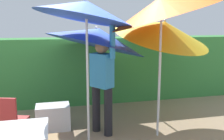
{
  "coord_description": "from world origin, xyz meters",
  "views": [
    {
      "loc": [
        -0.97,
        -3.76,
        1.89
      ],
      "look_at": [
        0.0,
        0.3,
        1.1
      ],
      "focal_mm": 41.0,
      "sensor_mm": 36.0,
      "label": 1
    }
  ],
  "objects_px": {
    "umbrella_orange": "(97,37)",
    "chair_plastic": "(6,121)",
    "umbrella_rainbow": "(86,10)",
    "umbrella_navy": "(162,7)",
    "cooler_box": "(53,117)",
    "umbrella_yellow": "(163,30)",
    "person_vendor": "(102,80)",
    "folding_table": "(10,139)"
  },
  "relations": [
    {
      "from": "folding_table",
      "to": "umbrella_rainbow",
      "type": "bearing_deg",
      "value": 45.57
    },
    {
      "from": "person_vendor",
      "to": "chair_plastic",
      "type": "xyz_separation_m",
      "value": [
        -1.46,
        -0.4,
        -0.42
      ]
    },
    {
      "from": "umbrella_orange",
      "to": "person_vendor",
      "type": "bearing_deg",
      "value": -94.19
    },
    {
      "from": "umbrella_navy",
      "to": "chair_plastic",
      "type": "distance_m",
      "value": 2.83
    },
    {
      "from": "umbrella_orange",
      "to": "chair_plastic",
      "type": "distance_m",
      "value": 2.13
    },
    {
      "from": "umbrella_orange",
      "to": "folding_table",
      "type": "distance_m",
      "value": 2.56
    },
    {
      "from": "chair_plastic",
      "to": "folding_table",
      "type": "height_order",
      "value": "chair_plastic"
    },
    {
      "from": "umbrella_navy",
      "to": "person_vendor",
      "type": "xyz_separation_m",
      "value": [
        -0.88,
        0.35,
        -1.18
      ]
    },
    {
      "from": "umbrella_rainbow",
      "to": "umbrella_yellow",
      "type": "height_order",
      "value": "umbrella_rainbow"
    },
    {
      "from": "umbrella_orange",
      "to": "umbrella_navy",
      "type": "distance_m",
      "value": 1.38
    },
    {
      "from": "umbrella_orange",
      "to": "umbrella_yellow",
      "type": "relative_size",
      "value": 0.93
    },
    {
      "from": "umbrella_yellow",
      "to": "umbrella_navy",
      "type": "height_order",
      "value": "umbrella_navy"
    },
    {
      "from": "umbrella_yellow",
      "to": "umbrella_navy",
      "type": "xyz_separation_m",
      "value": [
        -0.38,
        -0.78,
        0.37
      ]
    },
    {
      "from": "umbrella_yellow",
      "to": "person_vendor",
      "type": "distance_m",
      "value": 1.55
    },
    {
      "from": "cooler_box",
      "to": "umbrella_rainbow",
      "type": "bearing_deg",
      "value": -54.6
    },
    {
      "from": "chair_plastic",
      "to": "folding_table",
      "type": "bearing_deg",
      "value": -78.8
    },
    {
      "from": "umbrella_rainbow",
      "to": "umbrella_yellow",
      "type": "relative_size",
      "value": 1.05
    },
    {
      "from": "chair_plastic",
      "to": "umbrella_orange",
      "type": "bearing_deg",
      "value": 34.6
    },
    {
      "from": "umbrella_yellow",
      "to": "cooler_box",
      "type": "xyz_separation_m",
      "value": [
        -2.08,
        -0.06,
        -1.52
      ]
    },
    {
      "from": "umbrella_navy",
      "to": "folding_table",
      "type": "height_order",
      "value": "umbrella_navy"
    },
    {
      "from": "umbrella_navy",
      "to": "cooler_box",
      "type": "bearing_deg",
      "value": 156.96
    },
    {
      "from": "person_vendor",
      "to": "chair_plastic",
      "type": "bearing_deg",
      "value": -164.51
    },
    {
      "from": "umbrella_orange",
      "to": "umbrella_navy",
      "type": "bearing_deg",
      "value": -49.93
    },
    {
      "from": "umbrella_orange",
      "to": "chair_plastic",
      "type": "height_order",
      "value": "umbrella_orange"
    },
    {
      "from": "umbrella_yellow",
      "to": "umbrella_navy",
      "type": "distance_m",
      "value": 0.94
    },
    {
      "from": "umbrella_orange",
      "to": "chair_plastic",
      "type": "relative_size",
      "value": 2.33
    },
    {
      "from": "umbrella_orange",
      "to": "umbrella_yellow",
      "type": "height_order",
      "value": "umbrella_yellow"
    },
    {
      "from": "umbrella_orange",
      "to": "person_vendor",
      "type": "xyz_separation_m",
      "value": [
        -0.05,
        -0.63,
        -0.67
      ]
    },
    {
      "from": "umbrella_rainbow",
      "to": "umbrella_orange",
      "type": "xyz_separation_m",
      "value": [
        0.35,
        1.0,
        -0.44
      ]
    },
    {
      "from": "umbrella_navy",
      "to": "person_vendor",
      "type": "bearing_deg",
      "value": 158.12
    },
    {
      "from": "umbrella_navy",
      "to": "chair_plastic",
      "type": "xyz_separation_m",
      "value": [
        -2.34,
        -0.05,
        -1.6
      ]
    },
    {
      "from": "umbrella_orange",
      "to": "person_vendor",
      "type": "relative_size",
      "value": 1.1
    },
    {
      "from": "umbrella_yellow",
      "to": "folding_table",
      "type": "distance_m",
      "value": 3.27
    },
    {
      "from": "umbrella_rainbow",
      "to": "umbrella_navy",
      "type": "height_order",
      "value": "umbrella_navy"
    },
    {
      "from": "umbrella_rainbow",
      "to": "umbrella_orange",
      "type": "relative_size",
      "value": 1.13
    },
    {
      "from": "umbrella_yellow",
      "to": "folding_table",
      "type": "height_order",
      "value": "umbrella_yellow"
    },
    {
      "from": "umbrella_navy",
      "to": "cooler_box",
      "type": "distance_m",
      "value": 2.64
    },
    {
      "from": "person_vendor",
      "to": "chair_plastic",
      "type": "distance_m",
      "value": 1.57
    },
    {
      "from": "umbrella_yellow",
      "to": "cooler_box",
      "type": "bearing_deg",
      "value": -178.45
    },
    {
      "from": "umbrella_yellow",
      "to": "umbrella_navy",
      "type": "bearing_deg",
      "value": -116.23
    },
    {
      "from": "umbrella_navy",
      "to": "person_vendor",
      "type": "relative_size",
      "value": 1.36
    },
    {
      "from": "umbrella_rainbow",
      "to": "cooler_box",
      "type": "distance_m",
      "value": 2.04
    }
  ]
}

